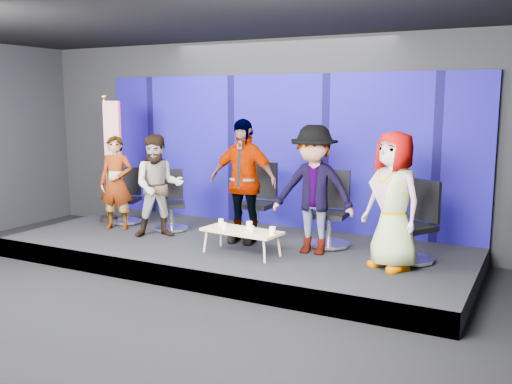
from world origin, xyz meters
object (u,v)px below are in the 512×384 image
at_px(panelist_d, 314,190).
at_px(mug_a, 221,222).
at_px(panelist_b, 158,186).
at_px(chair_e, 415,235).
at_px(panelist_c, 243,181).
at_px(mug_e, 273,231).
at_px(chair_d, 330,221).
at_px(coffee_table, 242,232).
at_px(panelist_e, 393,201).
at_px(chair_c, 258,212).
at_px(mug_c, 249,225).
at_px(mug_d, 252,229).
at_px(chair_a, 127,205).
at_px(chair_b, 171,210).
at_px(panelist_a, 116,183).
at_px(flag_stand, 110,155).
at_px(mug_b, 224,226).

height_order(panelist_d, mug_a, panelist_d).
relative_size(panelist_b, chair_e, 1.49).
relative_size(panelist_c, mug_e, 17.89).
relative_size(panelist_b, mug_a, 17.63).
xyz_separation_m(chair_d, mug_a, (-1.37, -0.90, 0.03)).
bearing_deg(coffee_table, panelist_e, 8.35).
distance_m(mug_a, mug_e, 0.94).
bearing_deg(panelist_e, chair_c, -169.75).
bearing_deg(panelist_d, chair_d, 76.67).
height_order(mug_a, mug_c, mug_c).
bearing_deg(mug_d, chair_a, 162.12).
xyz_separation_m(chair_b, mug_a, (1.39, -0.68, 0.07)).
bearing_deg(panelist_b, coffee_table, -46.89).
height_order(mug_d, mug_e, mug_e).
relative_size(chair_c, chair_e, 1.06).
bearing_deg(panelist_c, mug_d, -54.66).
height_order(mug_a, mug_d, mug_a).
bearing_deg(mug_e, panelist_e, 12.37).
bearing_deg(mug_d, panelist_c, 126.65).
height_order(panelist_a, chair_d, panelist_a).
height_order(chair_b, mug_a, chair_b).
bearing_deg(flag_stand, panelist_d, -1.02).
bearing_deg(panelist_c, panelist_b, -168.14).
relative_size(chair_e, coffee_table, 0.93).
bearing_deg(flag_stand, mug_a, -11.26).
bearing_deg(mug_c, chair_a, 164.97).
xyz_separation_m(chair_e, panelist_e, (-0.20, -0.47, 0.53)).
xyz_separation_m(panelist_d, coffee_table, (-0.87, -0.53, -0.59)).
relative_size(chair_c, mug_b, 13.35).
bearing_deg(mug_e, mug_b, -179.57).
height_order(chair_a, panelist_b, panelist_b).
bearing_deg(coffee_table, mug_e, -4.36).
bearing_deg(flag_stand, panelist_b, -16.12).
bearing_deg(mug_c, chair_c, 110.79).
relative_size(coffee_table, mug_d, 13.31).
bearing_deg(panelist_a, chair_e, -14.42).
bearing_deg(mug_d, panelist_b, 168.12).
distance_m(chair_d, panelist_e, 1.43).
bearing_deg(mug_c, mug_a, 179.87).
bearing_deg(panelist_d, chair_b, 170.01).
bearing_deg(chair_e, mug_e, -125.40).
height_order(chair_c, chair_e, chair_c).
height_order(coffee_table, mug_b, mug_b).
bearing_deg(panelist_c, chair_c, 88.85).
xyz_separation_m(panelist_c, mug_b, (0.07, -0.69, -0.55)).
xyz_separation_m(chair_b, mug_b, (1.55, -0.85, 0.06)).
bearing_deg(chair_a, panelist_e, -25.28).
height_order(mug_c, mug_e, mug_e).
height_order(panelist_b, mug_c, panelist_b).
relative_size(panelist_e, mug_e, 16.84).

